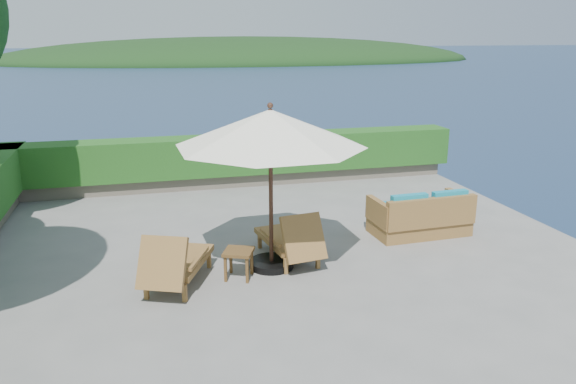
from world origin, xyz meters
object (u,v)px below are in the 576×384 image
object	(u,v)px
wicker_loveseat	(421,217)
patio_umbrella	(270,130)
side_table	(239,255)
lounge_right	(291,239)
lounge_left	(175,262)

from	to	relation	value
wicker_loveseat	patio_umbrella	bearing A→B (deg)	-167.96
patio_umbrella	side_table	xyz separation A→B (m)	(-0.63, -0.31, -2.03)
side_table	lounge_right	bearing A→B (deg)	25.15
lounge_left	side_table	world-z (taller)	lounge_left
patio_umbrella	wicker_loveseat	size ratio (longest dim) A/B	2.06
patio_umbrella	lounge_left	bearing A→B (deg)	-167.06
lounge_left	side_table	distance (m)	1.05
lounge_right	patio_umbrella	bearing A→B (deg)	-164.30
lounge_left	side_table	size ratio (longest dim) A/B	3.13
side_table	wicker_loveseat	xyz separation A→B (m)	(3.95, 1.16, -0.03)
lounge_right	side_table	size ratio (longest dim) A/B	3.00
patio_umbrella	side_table	world-z (taller)	patio_umbrella
lounge_right	side_table	distance (m)	1.14
patio_umbrella	lounge_left	size ratio (longest dim) A/B	2.16
lounge_left	wicker_loveseat	bearing A→B (deg)	36.97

